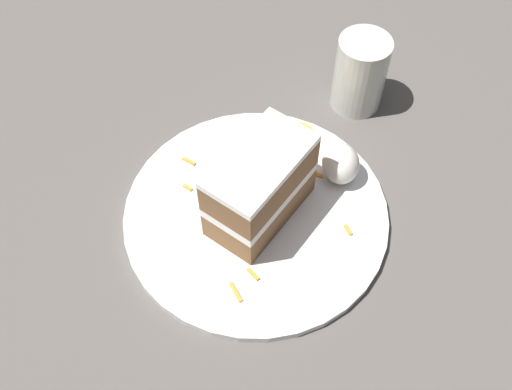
{
  "coord_description": "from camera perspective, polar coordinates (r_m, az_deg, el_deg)",
  "views": [
    {
      "loc": [
        -0.37,
        0.08,
        0.61
      ],
      "look_at": [
        -0.02,
        -0.03,
        0.07
      ],
      "focal_mm": 42.0,
      "sensor_mm": 36.0,
      "label": 1
    }
  ],
  "objects": [
    {
      "name": "carrot_shreds_scatter",
      "position": [
        0.69,
        -0.09,
        0.05
      ],
      "size": [
        0.22,
        0.17,
        0.0
      ],
      "color": "orange",
      "rests_on": "plate"
    },
    {
      "name": "cream_dollop",
      "position": [
        0.7,
        7.99,
        3.14
      ],
      "size": [
        0.05,
        0.04,
        0.05
      ],
      "primitive_type": "ellipsoid",
      "color": "white",
      "rests_on": "plate"
    },
    {
      "name": "cake_slice",
      "position": [
        0.64,
        0.4,
        0.84
      ],
      "size": [
        0.13,
        0.14,
        0.1
      ],
      "rotation": [
        0.0,
        0.0,
        3.8
      ],
      "color": "brown",
      "rests_on": "plate"
    },
    {
      "name": "orange_garnish",
      "position": [
        0.74,
        3.71,
        5.18
      ],
      "size": [
        0.06,
        0.06,
        0.01
      ],
      "primitive_type": "cylinder",
      "color": "orange",
      "rests_on": "plate"
    },
    {
      "name": "drinking_glass",
      "position": [
        0.78,
        9.81,
        10.98
      ],
      "size": [
        0.07,
        0.07,
        0.1
      ],
      "color": "beige",
      "rests_on": "dining_table"
    },
    {
      "name": "ground_plane",
      "position": [
        0.72,
        -2.37,
        -2.34
      ],
      "size": [
        6.0,
        6.0,
        0.0
      ],
      "primitive_type": "plane",
      "color": "#38332D",
      "rests_on": "ground"
    },
    {
      "name": "plate",
      "position": [
        0.69,
        0.0,
        -1.86
      ],
      "size": [
        0.3,
        0.3,
        0.01
      ],
      "primitive_type": "cylinder",
      "color": "white",
      "rests_on": "dining_table"
    },
    {
      "name": "dining_table",
      "position": [
        0.71,
        -2.41,
        -1.77
      ],
      "size": [
        1.31,
        1.2,
        0.03
      ],
      "primitive_type": "cube",
      "color": "#56514C",
      "rests_on": "ground"
    }
  ]
}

